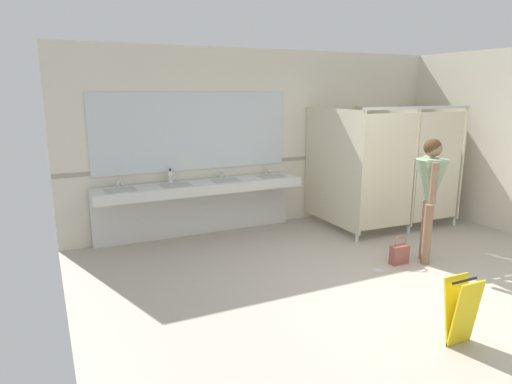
{
  "coord_description": "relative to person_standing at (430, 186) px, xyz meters",
  "views": [
    {
      "loc": [
        -3.4,
        -3.49,
        2.17
      ],
      "look_at": [
        -1.46,
        0.57,
        1.15
      ],
      "focal_mm": 31.6,
      "sensor_mm": 36.0,
      "label": 1
    }
  ],
  "objects": [
    {
      "name": "wall_back_tile_band",
      "position": [
        -0.95,
        2.43,
        0.05
      ],
      "size": [
        6.66,
        0.01,
        0.06
      ],
      "primitive_type": "cube",
      "color": "#9E937F",
      "rests_on": "wall_back"
    },
    {
      "name": "mirror_panel",
      "position": [
        -2.29,
        2.43,
        0.57
      ],
      "size": [
        2.98,
        0.02,
        1.14
      ],
      "primitive_type": "cube",
      "color": "silver",
      "rests_on": "wall_back"
    },
    {
      "name": "person_standing",
      "position": [
        0.0,
        0.0,
        0.0
      ],
      "size": [
        0.56,
        0.56,
        1.59
      ],
      "color": "#8C664C",
      "rests_on": "ground_plane"
    },
    {
      "name": "vanity_counter",
      "position": [
        -2.29,
        2.23,
        -0.38
      ],
      "size": [
        3.08,
        0.55,
        0.96
      ],
      "color": "silver",
      "rests_on": "ground_plane"
    },
    {
      "name": "ground_plane",
      "position": [
        -0.95,
        -0.55,
        -1.05
      ],
      "size": [
        6.66,
        6.57,
        0.1
      ],
      "primitive_type": "cube",
      "color": "#B2A899"
    },
    {
      "name": "floor_drain_cover",
      "position": [
        -0.74,
        0.01,
        -1.0
      ],
      "size": [
        0.14,
        0.14,
        0.01
      ],
      "primitive_type": "cylinder",
      "color": "#B7BABF",
      "rests_on": "ground_plane"
    },
    {
      "name": "soap_dispenser",
      "position": [
        -2.7,
        2.31,
        -0.06
      ],
      "size": [
        0.07,
        0.07,
        0.21
      ],
      "color": "white",
      "rests_on": "vanity_counter"
    },
    {
      "name": "wall_back",
      "position": [
        -0.95,
        2.5,
        0.4
      ],
      "size": [
        6.66,
        0.12,
        2.8
      ],
      "primitive_type": "cube",
      "color": "beige",
      "rests_on": "ground_plane"
    },
    {
      "name": "handbag",
      "position": [
        -0.35,
        0.07,
        -0.87
      ],
      "size": [
        0.24,
        0.11,
        0.38
      ],
      "color": "#934C42",
      "rests_on": "ground_plane"
    },
    {
      "name": "bathroom_stalls",
      "position": [
        0.67,
        1.46,
        0.02
      ],
      "size": [
        2.04,
        1.5,
        1.94
      ],
      "color": "beige",
      "rests_on": "ground_plane"
    },
    {
      "name": "wet_floor_sign",
      "position": [
        -1.21,
        -1.58,
        -0.69
      ],
      "size": [
        0.28,
        0.19,
        0.61
      ],
      "color": "yellow",
      "rests_on": "ground_plane"
    }
  ]
}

